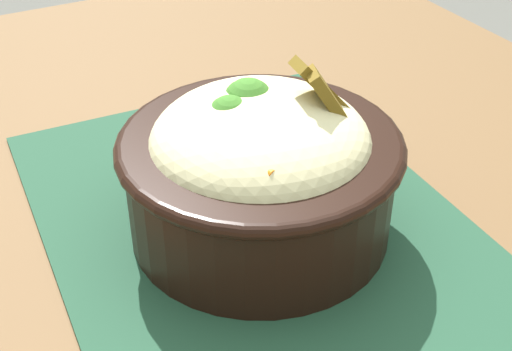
{
  "coord_description": "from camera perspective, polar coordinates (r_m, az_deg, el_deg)",
  "views": [
    {
      "loc": [
        -0.35,
        0.2,
        1.05
      ],
      "look_at": [
        0.02,
        0.0,
        0.76
      ],
      "focal_mm": 49.52,
      "sensor_mm": 36.0,
      "label": 1
    }
  ],
  "objects": [
    {
      "name": "table",
      "position": [
        0.57,
        1.19,
        -10.43
      ],
      "size": [
        1.11,
        0.86,
        0.7
      ],
      "color": "brown",
      "rests_on": "ground_plane"
    },
    {
      "name": "placemat",
      "position": [
        0.55,
        -0.57,
        -3.59
      ],
      "size": [
        0.42,
        0.32,
        0.0
      ],
      "primitive_type": "cube",
      "rotation": [
        0.0,
        0.0,
        -0.04
      ],
      "color": "#1E422D",
      "rests_on": "table"
    },
    {
      "name": "bowl",
      "position": [
        0.51,
        -0.0,
        0.66
      ],
      "size": [
        0.22,
        0.22,
        0.14
      ],
      "color": "black",
      "rests_on": "placemat"
    },
    {
      "name": "fork",
      "position": [
        0.62,
        -5.04,
        1.51
      ],
      "size": [
        0.04,
        0.13,
        0.0
      ],
      "color": "silver",
      "rests_on": "placemat"
    }
  ]
}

